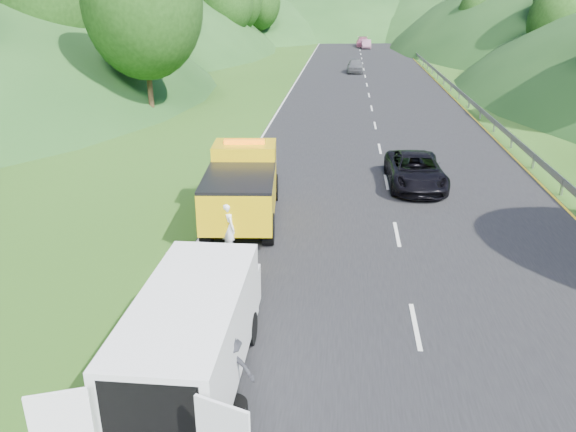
# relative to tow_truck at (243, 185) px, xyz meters

# --- Properties ---
(ground) EXTENTS (320.00, 320.00, 0.00)m
(ground) POSITION_rel_tow_truck_xyz_m (2.70, -4.92, -1.37)
(ground) COLOR #38661E
(ground) RESTS_ON ground
(road_surface) EXTENTS (14.00, 200.00, 0.02)m
(road_surface) POSITION_rel_tow_truck_xyz_m (5.70, 35.08, -1.36)
(road_surface) COLOR black
(road_surface) RESTS_ON ground
(guardrail) EXTENTS (0.06, 140.00, 1.52)m
(guardrail) POSITION_rel_tow_truck_xyz_m (13.00, 47.58, -1.37)
(guardrail) COLOR gray
(guardrail) RESTS_ON ground
(tree_line_left) EXTENTS (14.00, 140.00, 14.00)m
(tree_line_left) POSITION_rel_tow_truck_xyz_m (-16.30, 55.08, -1.37)
(tree_line_left) COLOR #275418
(tree_line_left) RESTS_ON ground
(tree_line_right) EXTENTS (14.00, 140.00, 14.00)m
(tree_line_right) POSITION_rel_tow_truck_xyz_m (25.70, 55.08, -1.37)
(tree_line_right) COLOR #275418
(tree_line_right) RESTS_ON ground
(hills_backdrop) EXTENTS (201.00, 288.60, 44.00)m
(hills_backdrop) POSITION_rel_tow_truck_xyz_m (9.20, 129.78, -1.37)
(hills_backdrop) COLOR #2D5B23
(hills_backdrop) RESTS_ON ground
(tow_truck) EXTENTS (2.97, 6.70, 2.80)m
(tow_truck) POSITION_rel_tow_truck_xyz_m (0.00, 0.00, 0.00)
(tow_truck) COLOR black
(tow_truck) RESTS_ON ground
(white_van) EXTENTS (3.54, 6.45, 2.29)m
(white_van) POSITION_rel_tow_truck_xyz_m (0.66, -9.69, -0.07)
(white_van) COLOR black
(white_van) RESTS_ON ground
(woman) EXTENTS (0.73, 0.80, 1.78)m
(woman) POSITION_rel_tow_truck_xyz_m (0.09, -3.03, -1.37)
(woman) COLOR white
(woman) RESTS_ON ground
(child) EXTENTS (0.52, 0.46, 0.91)m
(child) POSITION_rel_tow_truck_xyz_m (0.50, -4.65, -1.37)
(child) COLOR #CFBE6E
(child) RESTS_ON ground
(worker) EXTENTS (1.22, 0.91, 1.69)m
(worker) POSITION_rel_tow_truck_xyz_m (1.51, -10.34, -1.37)
(worker) COLOR black
(worker) RESTS_ON ground
(suitcase) EXTENTS (0.42, 0.33, 0.59)m
(suitcase) POSITION_rel_tow_truck_xyz_m (-1.43, -4.43, -1.07)
(suitcase) COLOR #65684E
(suitcase) RESTS_ON ground
(spare_tire) EXTENTS (0.64, 0.64, 0.20)m
(spare_tire) POSITION_rel_tow_truck_xyz_m (1.62, -10.51, -1.37)
(spare_tire) COLOR black
(spare_tire) RESTS_ON ground
(passing_suv) EXTENTS (2.51, 5.19, 1.42)m
(passing_suv) POSITION_rel_tow_truck_xyz_m (6.89, 4.68, -1.37)
(passing_suv) COLOR black
(passing_suv) RESTS_ON ground
(dist_car_a) EXTENTS (1.71, 4.26, 1.45)m
(dist_car_a) POSITION_rel_tow_truck_xyz_m (4.65, 44.13, -1.37)
(dist_car_a) COLOR #4A4C4F
(dist_car_a) RESTS_ON ground
(dist_car_b) EXTENTS (1.44, 4.13, 1.36)m
(dist_car_b) POSITION_rel_tow_truck_xyz_m (6.73, 74.30, -1.37)
(dist_car_b) COLOR #7D5368
(dist_car_b) RESTS_ON ground
(dist_car_c) EXTENTS (2.08, 5.12, 1.49)m
(dist_car_c) POSITION_rel_tow_truck_xyz_m (6.26, 77.79, -1.37)
(dist_car_c) COLOR #9F4F6C
(dist_car_c) RESTS_ON ground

